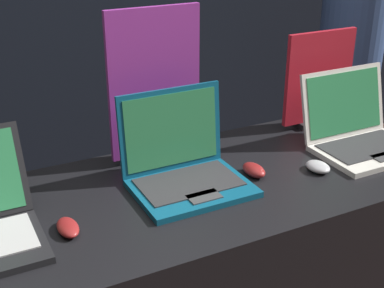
% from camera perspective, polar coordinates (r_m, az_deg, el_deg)
% --- Properties ---
extents(mouse_front, '(0.06, 0.11, 0.03)m').
position_cam_1_polar(mouse_front, '(1.54, -13.10, -8.66)').
color(mouse_front, maroon).
rests_on(mouse_front, display_counter).
extents(laptop_middle, '(0.36, 0.31, 0.29)m').
position_cam_1_polar(laptop_middle, '(1.72, -0.92, -2.21)').
color(laptop_middle, '#0F5170').
rests_on(laptop_middle, display_counter).
extents(mouse_middle, '(0.06, 0.10, 0.04)m').
position_cam_1_polar(mouse_middle, '(1.81, 6.62, -2.77)').
color(mouse_middle, maroon).
rests_on(mouse_middle, display_counter).
extents(promo_stand_middle, '(0.33, 0.07, 0.54)m').
position_cam_1_polar(promo_stand_middle, '(1.83, -3.98, 5.83)').
color(promo_stand_middle, black).
rests_on(promo_stand_middle, display_counter).
extents(laptop_back, '(0.38, 0.33, 0.27)m').
position_cam_1_polar(laptop_back, '(2.07, 17.42, 1.27)').
color(laptop_back, silver).
rests_on(laptop_back, display_counter).
extents(mouse_back, '(0.07, 0.09, 0.03)m').
position_cam_1_polar(mouse_back, '(1.87, 13.28, -2.37)').
color(mouse_back, '#B2B2B7').
rests_on(mouse_back, display_counter).
extents(promo_stand_back, '(0.32, 0.07, 0.39)m').
position_cam_1_polar(promo_stand_back, '(2.21, 13.35, 6.45)').
color(promo_stand_back, black).
rests_on(promo_stand_back, display_counter).
extents(person_bystander, '(0.34, 0.34, 1.77)m').
position_cam_1_polar(person_bystander, '(3.04, 16.10, 6.13)').
color(person_bystander, '#282833').
rests_on(person_bystander, ground_plane).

